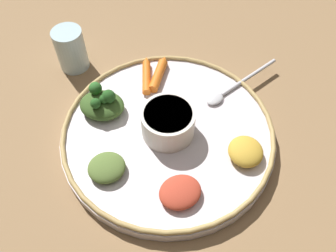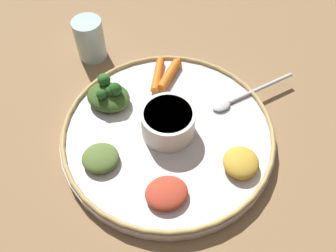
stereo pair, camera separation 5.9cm
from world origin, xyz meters
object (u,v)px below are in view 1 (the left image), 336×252
(center_bowl, at_px, (168,122))
(carrot_near_spoon, at_px, (159,73))
(drinking_glass, at_px, (72,52))
(carrot_outer, at_px, (146,75))
(greens_pile, at_px, (102,103))
(spoon, at_px, (232,88))

(center_bowl, xyz_separation_m, carrot_near_spoon, (-0.09, 0.09, -0.02))
(carrot_near_spoon, height_order, drinking_glass, drinking_glass)
(center_bowl, xyz_separation_m, drinking_glass, (-0.26, 0.04, -0.01))
(carrot_outer, relative_size, drinking_glass, 0.96)
(carrot_outer, distance_m, drinking_glass, 0.16)
(carrot_near_spoon, distance_m, carrot_outer, 0.02)
(carrot_near_spoon, xyz_separation_m, drinking_glass, (-0.17, -0.06, 0.01))
(greens_pile, bearing_deg, spoon, 46.75)
(greens_pile, distance_m, drinking_glass, 0.15)
(carrot_near_spoon, bearing_deg, center_bowl, -47.55)
(drinking_glass, bearing_deg, greens_pile, -26.00)
(center_bowl, height_order, carrot_outer, center_bowl)
(carrot_near_spoon, height_order, carrot_outer, carrot_near_spoon)
(center_bowl, height_order, drinking_glass, drinking_glass)
(spoon, relative_size, drinking_glass, 2.04)
(carrot_near_spoon, bearing_deg, carrot_outer, -137.56)
(center_bowl, relative_size, carrot_near_spoon, 1.00)
(carrot_outer, bearing_deg, carrot_near_spoon, 42.44)
(greens_pile, bearing_deg, carrot_outer, 81.88)
(center_bowl, distance_m, spoon, 0.15)
(spoon, relative_size, carrot_near_spoon, 1.95)
(spoon, bearing_deg, center_bowl, -106.44)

